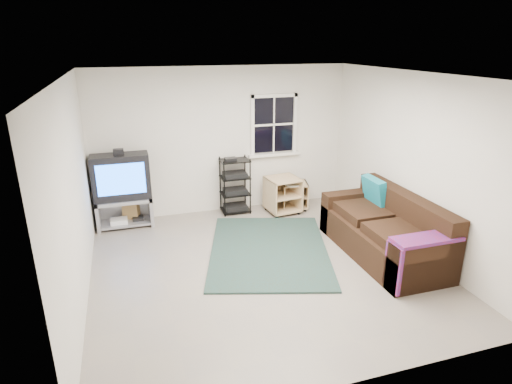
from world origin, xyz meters
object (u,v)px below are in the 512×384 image
object	(u,v)px
side_table_left	(282,193)
sofa	(385,232)
side_table_right	(294,193)
tv_unit	(122,185)
av_rack	(235,189)

from	to	relation	value
side_table_left	sofa	size ratio (longest dim) A/B	0.30
side_table_right	side_table_left	bearing A→B (deg)	-161.47
side_table_left	tv_unit	bearing A→B (deg)	176.40
side_table_right	tv_unit	bearing A→B (deg)	178.57
side_table_left	sofa	world-z (taller)	sofa
side_table_right	sofa	distance (m)	2.21
av_rack	side_table_left	distance (m)	0.86
tv_unit	sofa	world-z (taller)	tv_unit
side_table_left	side_table_right	world-z (taller)	side_table_left
tv_unit	sofa	size ratio (longest dim) A/B	0.62
tv_unit	side_table_left	bearing A→B (deg)	-3.60
av_rack	side_table_right	size ratio (longest dim) A/B	1.87
av_rack	side_table_right	distance (m)	1.13
side_table_left	side_table_right	bearing A→B (deg)	18.53
side_table_right	sofa	size ratio (longest dim) A/B	0.25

